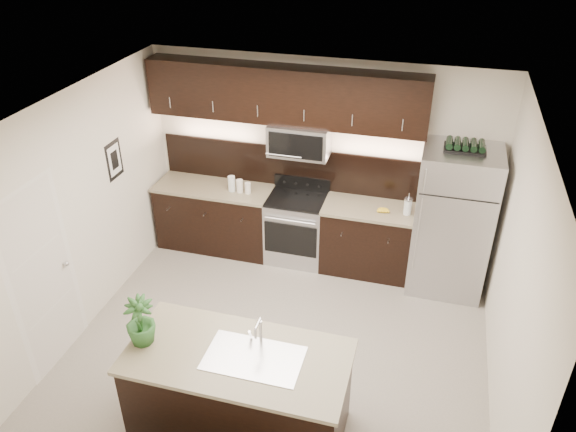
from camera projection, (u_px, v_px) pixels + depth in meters
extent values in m
plane|color=gray|center=(280.00, 343.00, 6.32)|extent=(4.50, 4.50, 0.00)
cube|color=silver|center=(322.00, 161.00, 7.29)|extent=(4.50, 0.02, 2.70)
cube|color=silver|center=(199.00, 392.00, 3.97)|extent=(4.50, 0.02, 2.70)
cube|color=silver|center=(82.00, 212.00, 6.15)|extent=(0.02, 4.00, 2.70)
cube|color=silver|center=(515.00, 279.00, 5.12)|extent=(0.02, 4.00, 2.70)
cube|color=white|center=(277.00, 115.00, 4.95)|extent=(4.50, 4.00, 0.02)
cube|color=silver|center=(45.00, 280.00, 5.66)|extent=(0.04, 0.80, 2.02)
sphere|color=silver|center=(66.00, 264.00, 5.92)|extent=(0.06, 0.06, 0.06)
cube|color=black|center=(114.00, 160.00, 6.62)|extent=(0.01, 0.32, 0.46)
cube|color=white|center=(115.00, 160.00, 6.62)|extent=(0.00, 0.24, 0.36)
cube|color=black|center=(216.00, 217.00, 7.82)|extent=(1.57, 0.62, 0.90)
cube|color=black|center=(367.00, 240.00, 7.33)|extent=(1.16, 0.62, 0.90)
cube|color=#B2B2B7|center=(297.00, 229.00, 7.55)|extent=(0.76, 0.62, 0.90)
cube|color=black|center=(297.00, 199.00, 7.31)|extent=(0.76, 0.60, 0.03)
cube|color=tan|center=(214.00, 188.00, 7.58)|extent=(1.59, 0.65, 0.04)
cube|color=tan|center=(370.00, 208.00, 7.09)|extent=(1.18, 0.65, 0.04)
cube|color=black|center=(288.00, 167.00, 7.45)|extent=(3.49, 0.02, 0.56)
cube|color=#B2B2B7|center=(300.00, 140.00, 7.01)|extent=(0.76, 0.40, 0.40)
cube|color=black|center=(284.00, 95.00, 6.80)|extent=(3.49, 0.33, 0.70)
cube|color=black|center=(240.00, 394.00, 5.10)|extent=(1.90, 0.90, 0.90)
cube|color=tan|center=(237.00, 357.00, 4.86)|extent=(1.96, 0.96, 0.04)
cube|color=silver|center=(254.00, 358.00, 4.82)|extent=(0.84, 0.50, 0.01)
cylinder|color=silver|center=(261.00, 332.00, 4.93)|extent=(0.03, 0.03, 0.24)
cylinder|color=silver|center=(258.00, 324.00, 4.80)|extent=(0.02, 0.14, 0.02)
cylinder|color=silver|center=(255.00, 334.00, 4.77)|extent=(0.02, 0.02, 0.10)
cube|color=#B2B2B7|center=(452.00, 221.00, 6.80)|extent=(0.90, 0.81, 1.87)
cube|color=black|center=(465.00, 149.00, 6.32)|extent=(0.46, 0.29, 0.03)
cylinder|color=black|center=(450.00, 143.00, 6.33)|extent=(0.08, 0.26, 0.08)
cylinder|color=black|center=(458.00, 143.00, 6.31)|extent=(0.08, 0.26, 0.08)
cylinder|color=black|center=(466.00, 144.00, 6.29)|extent=(0.08, 0.26, 0.08)
cylinder|color=black|center=(474.00, 145.00, 6.27)|extent=(0.08, 0.26, 0.08)
cylinder|color=black|center=(482.00, 146.00, 6.25)|extent=(0.08, 0.26, 0.08)
imported|color=#245120|center=(140.00, 321.00, 4.88)|extent=(0.34, 0.34, 0.47)
cylinder|color=silver|center=(232.00, 184.00, 7.41)|extent=(0.10, 0.10, 0.21)
cylinder|color=silver|center=(240.00, 186.00, 7.39)|extent=(0.09, 0.09, 0.18)
cylinder|color=silver|center=(248.00, 188.00, 7.37)|extent=(0.08, 0.08, 0.15)
cylinder|color=silver|center=(408.00, 207.00, 6.89)|extent=(0.09, 0.09, 0.19)
cylinder|color=silver|center=(409.00, 200.00, 6.83)|extent=(0.10, 0.10, 0.02)
cylinder|color=silver|center=(409.00, 196.00, 6.81)|extent=(0.01, 0.01, 0.08)
ellipsoid|color=gold|center=(379.00, 210.00, 6.97)|extent=(0.18, 0.15, 0.05)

